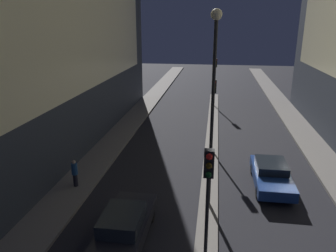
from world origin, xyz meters
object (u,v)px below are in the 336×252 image
(car_left_lane, at_px, (124,226))
(car_right_lane, at_px, (271,174))
(traffic_light_mid, at_px, (214,100))
(traffic_light_far, at_px, (215,72))
(street_lamp, at_px, (214,85))
(traffic_light_near, at_px, (208,190))
(pedestrian_on_left_sidewalk, at_px, (75,173))

(car_left_lane, height_order, car_right_lane, car_left_lane)
(traffic_light_mid, xyz_separation_m, traffic_light_far, (0.00, 13.11, 0.00))
(traffic_light_far, bearing_deg, car_left_lane, -98.21)
(street_lamp, relative_size, car_right_lane, 1.99)
(traffic_light_far, bearing_deg, car_right_lane, -79.06)
(traffic_light_near, bearing_deg, street_lamp, 90.00)
(car_right_lane, xyz_separation_m, pedestrian_on_left_sidewalk, (-10.81, -1.93, 0.27))
(car_left_lane, bearing_deg, car_right_lane, 41.28)
(traffic_light_far, relative_size, car_left_lane, 1.06)
(traffic_light_near, height_order, traffic_light_far, same)
(traffic_light_near, height_order, traffic_light_mid, same)
(traffic_light_near, xyz_separation_m, car_right_lane, (3.43, 8.05, -3.11))
(street_lamp, bearing_deg, pedestrian_on_left_sidewalk, 174.58)
(traffic_light_near, distance_m, pedestrian_on_left_sidewalk, 10.00)
(traffic_light_mid, xyz_separation_m, car_right_lane, (3.43, -4.64, -3.11))
(traffic_light_near, distance_m, car_right_lane, 9.29)
(traffic_light_near, xyz_separation_m, street_lamp, (0.00, 5.42, 2.39))
(car_right_lane, bearing_deg, street_lamp, -142.48)
(traffic_light_far, xyz_separation_m, street_lamp, (0.00, -20.38, 2.39))
(traffic_light_far, bearing_deg, street_lamp, -90.00)
(traffic_light_mid, height_order, car_right_lane, traffic_light_mid)
(traffic_light_mid, height_order, street_lamp, street_lamp)
(traffic_light_near, relative_size, street_lamp, 0.54)
(traffic_light_near, bearing_deg, traffic_light_far, 90.00)
(traffic_light_near, distance_m, car_left_lane, 5.01)
(traffic_light_near, relative_size, car_right_lane, 1.08)
(street_lamp, bearing_deg, traffic_light_mid, 90.00)
(car_right_lane, height_order, pedestrian_on_left_sidewalk, pedestrian_on_left_sidewalk)
(traffic_light_far, height_order, street_lamp, street_lamp)
(traffic_light_mid, distance_m, traffic_light_far, 13.11)
(traffic_light_near, xyz_separation_m, car_left_lane, (-3.43, 2.03, -3.04))
(traffic_light_near, xyz_separation_m, pedestrian_on_left_sidewalk, (-7.38, 6.12, -2.84))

